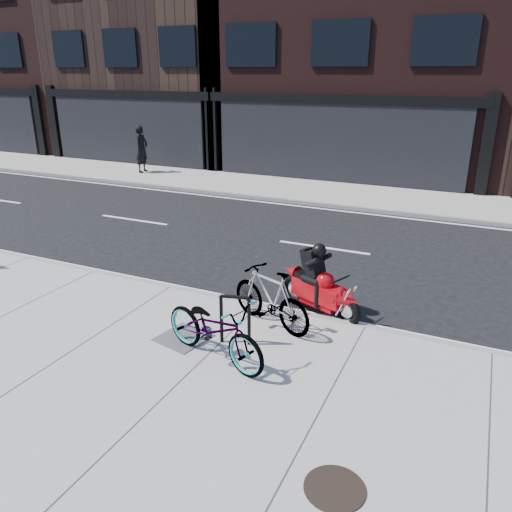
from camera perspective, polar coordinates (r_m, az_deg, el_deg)
The scene contains 12 objects.
ground at distance 11.12m, azimuth 4.60°, elevation -2.17°, with size 120.00×120.00×0.00m, color black.
sidewalk_near at distance 7.18m, azimuth -10.11°, elevation -15.70°, with size 60.00×6.00×0.13m, color gray.
sidewalk_far at distance 18.25m, azimuth 13.24°, elevation 6.59°, with size 60.00×3.50×0.13m, color gray.
building_west at distance 35.21m, azimuth -23.57°, elevation 22.94°, with size 10.00×10.00×13.50m, color black.
building_midwest at distance 28.76m, azimuth -8.51°, elevation 23.69°, with size 10.00×10.00×12.00m, color black.
bike_rack at distance 7.95m, azimuth -2.40°, elevation -6.80°, with size 0.49×0.17×0.85m.
bicycle_front at distance 7.53m, azimuth -4.79°, elevation -8.28°, with size 0.69×1.98×1.04m, color gray.
bicycle_rear at distance 8.47m, azimuth 1.68°, elevation -4.75°, with size 0.49×1.75×1.05m, color gray.
motorcycle at distance 9.15m, azimuth 7.64°, elevation -3.60°, with size 1.76×0.97×1.38m.
pedestrian at distance 22.32m, azimuth -12.93°, elevation 11.83°, with size 0.72×0.47×1.98m, color black.
manhole_cover at distance 5.84m, azimuth 8.97°, elevation -24.75°, with size 0.66×0.66×0.01m, color black.
utility_grate at distance 8.40m, azimuth -8.29°, elevation -9.21°, with size 0.75×0.75×0.01m, color #4A4A4C.
Camera 1 is at (3.50, -9.66, 4.26)m, focal length 35.00 mm.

